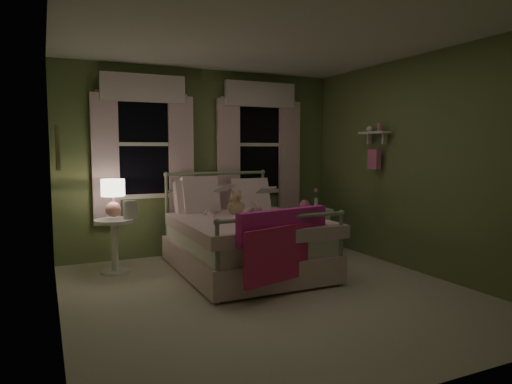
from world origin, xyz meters
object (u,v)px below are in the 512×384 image
child_right (251,194)px  teddy_bear (235,204)px  table_lamp (113,194)px  nightstand_right (311,215)px  child_left (210,194)px  nightstand_left (114,238)px  bed (244,241)px

child_right → teddy_bear: 0.34m
table_lamp → nightstand_right: (2.65, -0.15, -0.40)m
child_left → teddy_bear: size_ratio=2.21×
child_left → nightstand_left: (-1.16, 0.16, -0.51)m
bed → nightstand_right: size_ratio=3.18×
table_lamp → teddy_bear: bearing=-12.5°
teddy_bear → table_lamp: 1.48m
teddy_bear → nightstand_left: size_ratio=0.50×
nightstand_left → child_left: bearing=-7.9°
child_right → nightstand_right: child_right is taller
teddy_bear → nightstand_right: bearing=8.1°
bed → table_lamp: bed is taller
child_right → teddy_bear: size_ratio=2.02×
teddy_bear → nightstand_left: teddy_bear is taller
child_left → table_lamp: child_left is taller
teddy_bear → child_right: bearing=29.5°
nightstand_left → nightstand_right: 2.66m
child_left → child_right: size_ratio=1.09×
teddy_bear → table_lamp: size_ratio=0.71×
bed → nightstand_left: bearing=157.5°
bed → nightstand_right: bed is taller
child_left → bed: bearing=133.8°
teddy_bear → table_lamp: (-1.44, 0.32, 0.16)m
bed → nightstand_right: 1.31m
child_right → nightstand_right: 1.00m
child_left → teddy_bear: (0.28, -0.16, -0.13)m
nightstand_left → table_lamp: 0.54m
child_left → teddy_bear: bearing=161.9°
bed → table_lamp: 1.65m
bed → child_right: size_ratio=3.12×
teddy_bear → nightstand_left: bearing=167.5°
child_right → table_lamp: child_right is taller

